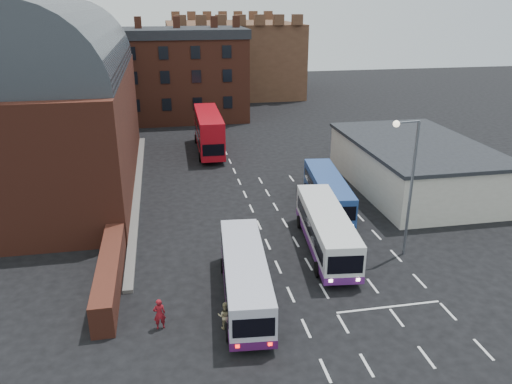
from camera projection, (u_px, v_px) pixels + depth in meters
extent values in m
plane|color=black|center=(287.00, 287.00, 29.36)|extent=(180.00, 180.00, 0.00)
cube|color=#602B1E|center=(61.00, 130.00, 44.12)|extent=(12.00, 28.00, 10.00)
cylinder|color=#1E2328|center=(53.00, 73.00, 42.31)|extent=(12.00, 26.00, 12.00)
cube|color=#602B1E|center=(110.00, 273.00, 29.12)|extent=(1.20, 10.00, 1.80)
cube|color=beige|center=(414.00, 167.00, 44.04)|extent=(10.00, 16.00, 4.00)
cube|color=#282B30|center=(417.00, 144.00, 43.28)|extent=(10.40, 16.40, 0.30)
cube|color=brown|center=(165.00, 79.00, 68.47)|extent=(22.00, 10.00, 11.00)
cube|color=brown|center=(231.00, 58.00, 88.68)|extent=(22.00, 22.00, 12.00)
cube|color=silver|center=(245.00, 275.00, 27.61)|extent=(3.08, 10.07, 2.25)
cube|color=black|center=(245.00, 273.00, 27.56)|extent=(3.04, 8.88, 0.81)
cylinder|color=black|center=(223.00, 266.00, 30.84)|extent=(0.33, 0.92, 0.90)
cylinder|color=black|center=(228.00, 333.00, 24.65)|extent=(0.33, 0.92, 0.90)
cylinder|color=black|center=(259.00, 264.00, 31.05)|extent=(0.33, 0.92, 0.90)
cylinder|color=black|center=(273.00, 330.00, 24.86)|extent=(0.33, 0.92, 0.90)
cube|color=silver|center=(326.00, 228.00, 33.10)|extent=(3.45, 10.52, 2.35)
cube|color=black|center=(326.00, 226.00, 33.05)|extent=(3.38, 9.34, 0.85)
cylinder|color=black|center=(355.00, 268.00, 30.55)|extent=(0.36, 0.96, 0.94)
cylinder|color=black|center=(331.00, 221.00, 37.01)|extent=(0.36, 0.96, 0.94)
cylinder|color=black|center=(318.00, 269.00, 30.38)|extent=(0.36, 0.96, 0.94)
cylinder|color=black|center=(299.00, 222.00, 36.84)|extent=(0.36, 0.96, 0.94)
cube|color=navy|center=(328.00, 191.00, 39.78)|extent=(3.35, 10.04, 2.24)
cube|color=black|center=(328.00, 189.00, 39.73)|extent=(3.27, 8.85, 0.81)
cylinder|color=black|center=(350.00, 219.00, 37.35)|extent=(0.35, 0.92, 0.90)
cylinder|color=black|center=(332.00, 188.00, 43.51)|extent=(0.35, 0.92, 0.90)
cylinder|color=black|center=(321.00, 220.00, 37.20)|extent=(0.35, 0.92, 0.90)
cylinder|color=black|center=(306.00, 188.00, 43.36)|extent=(0.35, 0.92, 0.90)
cube|color=#B40B17|center=(209.00, 130.00, 54.39)|extent=(2.65, 10.95, 3.87)
cube|color=black|center=(209.00, 135.00, 54.59)|extent=(2.69, 9.75, 0.89)
cylinder|color=black|center=(224.00, 156.00, 52.10)|extent=(0.29, 1.00, 0.99)
cylinder|color=black|center=(217.00, 138.00, 58.84)|extent=(0.29, 1.00, 0.99)
cylinder|color=black|center=(200.00, 157.00, 51.71)|extent=(0.29, 1.00, 0.99)
cylinder|color=black|center=(196.00, 139.00, 58.45)|extent=(0.29, 1.00, 0.99)
cylinder|color=slate|center=(411.00, 191.00, 31.58)|extent=(0.18, 0.18, 9.00)
cylinder|color=slate|center=(408.00, 122.00, 29.72)|extent=(1.58, 0.31, 0.11)
sphere|color=#FFF2CC|center=(396.00, 124.00, 29.52)|extent=(0.40, 0.40, 0.40)
imported|color=maroon|center=(159.00, 314.00, 25.41)|extent=(0.69, 0.51, 1.72)
imported|color=tan|center=(225.00, 315.00, 25.45)|extent=(0.84, 0.71, 1.53)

